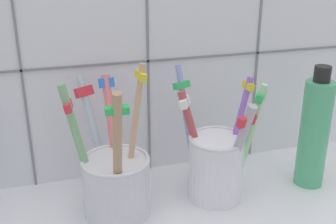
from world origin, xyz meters
TOP-DOWN VIEW (x-y plane):
  - counter_slab at (0.00, 0.00)cm, footprint 64.00×22.00cm
  - tile_wall_back at (-0.00, 12.00)cm, footprint 64.00×2.20cm
  - toothbrush_cup_left at (-6.49, 1.69)cm, footprint 9.90×13.91cm
  - toothbrush_cup_right at (6.43, 1.51)cm, footprint 9.47×11.36cm
  - soap_bottle at (19.85, 0.98)cm, footprint 3.81×3.81cm

SIDE VIEW (x-z plane):
  - counter_slab at x=0.00cm, z-range 0.00..2.00cm
  - toothbrush_cup_left at x=-6.49cm, z-range -2.70..15.78cm
  - toothbrush_cup_right at x=6.43cm, z-range -1.36..15.14cm
  - soap_bottle at x=19.85cm, z-range 1.33..17.86cm
  - tile_wall_back at x=0.00cm, z-range 0.00..45.00cm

